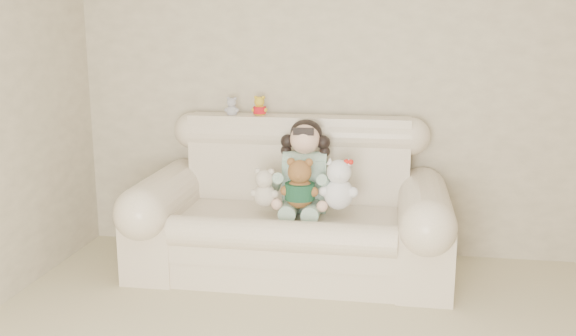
{
  "coord_description": "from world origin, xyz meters",
  "views": [
    {
      "loc": [
        0.04,
        -2.08,
        1.65
      ],
      "look_at": [
        -0.61,
        1.9,
        0.75
      ],
      "focal_mm": 39.98,
      "sensor_mm": 36.0,
      "label": 1
    }
  ],
  "objects_px": {
    "sofa": "(290,199)",
    "seated_child": "(305,165)",
    "cream_teddy": "(265,184)",
    "brown_teddy": "(300,179)",
    "white_cat": "(339,179)"
  },
  "relations": [
    {
      "from": "seated_child",
      "to": "white_cat",
      "type": "xyz_separation_m",
      "value": [
        0.25,
        -0.2,
        -0.04
      ]
    },
    {
      "from": "sofa",
      "to": "seated_child",
      "type": "relative_size",
      "value": 3.35
    },
    {
      "from": "brown_teddy",
      "to": "sofa",
      "type": "bearing_deg",
      "value": 108.12
    },
    {
      "from": "seated_child",
      "to": "brown_teddy",
      "type": "distance_m",
      "value": 0.22
    },
    {
      "from": "sofa",
      "to": "brown_teddy",
      "type": "distance_m",
      "value": 0.24
    },
    {
      "from": "seated_child",
      "to": "cream_teddy",
      "type": "height_order",
      "value": "seated_child"
    },
    {
      "from": "sofa",
      "to": "seated_child",
      "type": "xyz_separation_m",
      "value": [
        0.09,
        0.08,
        0.22
      ]
    },
    {
      "from": "cream_teddy",
      "to": "seated_child",
      "type": "bearing_deg",
      "value": 41.68
    },
    {
      "from": "cream_teddy",
      "to": "sofa",
      "type": "bearing_deg",
      "value": 42.08
    },
    {
      "from": "sofa",
      "to": "cream_teddy",
      "type": "bearing_deg",
      "value": -135.81
    },
    {
      "from": "sofa",
      "to": "cream_teddy",
      "type": "relative_size",
      "value": 7.06
    },
    {
      "from": "seated_child",
      "to": "white_cat",
      "type": "distance_m",
      "value": 0.32
    },
    {
      "from": "brown_teddy",
      "to": "cream_teddy",
      "type": "height_order",
      "value": "brown_teddy"
    },
    {
      "from": "sofa",
      "to": "white_cat",
      "type": "bearing_deg",
      "value": -19.93
    },
    {
      "from": "seated_child",
      "to": "cream_teddy",
      "type": "distance_m",
      "value": 0.33
    }
  ]
}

